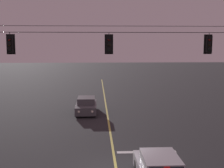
{
  "coord_description": "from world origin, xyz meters",
  "views": [
    {
      "loc": [
        -0.94,
        -14.05,
        6.08
      ],
      "look_at": [
        0.0,
        4.28,
        3.72
      ],
      "focal_mm": 49.25,
      "sensor_mm": 36.0,
      "label": 1
    }
  ],
  "objects": [
    {
      "name": "traffic_light_leftmost",
      "position": [
        -5.69,
        3.26,
        6.1
      ],
      "size": [
        0.48,
        0.41,
        1.22
      ],
      "color": "black"
    },
    {
      "name": "traffic_light_left_inner",
      "position": [
        -0.22,
        3.26,
        6.1
      ],
      "size": [
        0.48,
        0.41,
        1.22
      ],
      "color": "black"
    },
    {
      "name": "car_oncoming_lead",
      "position": [
        -1.86,
        13.04,
        0.65
      ],
      "size": [
        1.8,
        4.42,
        1.39
      ],
      "color": "#4C4C51",
      "rests_on": "ground"
    },
    {
      "name": "signal_span_assembly",
      "position": [
        0.0,
        3.28,
        4.23
      ],
      "size": [
        17.87,
        0.32,
        8.16
      ],
      "color": "#38281C",
      "rests_on": "ground"
    },
    {
      "name": "traffic_light_centre",
      "position": [
        5.48,
        3.26,
        6.1
      ],
      "size": [
        0.48,
        0.41,
        1.22
      ],
      "color": "black"
    },
    {
      "name": "lane_centre_stripe",
      "position": [
        0.0,
        9.28,
        0.0
      ],
      "size": [
        0.14,
        60.0,
        0.01
      ],
      "primitive_type": "cube",
      "color": "#D1C64C",
      "rests_on": "ground"
    },
    {
      "name": "stop_bar_paint",
      "position": [
        1.9,
        2.68,
        0.0
      ],
      "size": [
        3.4,
        0.36,
        0.01
      ],
      "primitive_type": "cube",
      "color": "silver",
      "rests_on": "ground"
    }
  ]
}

